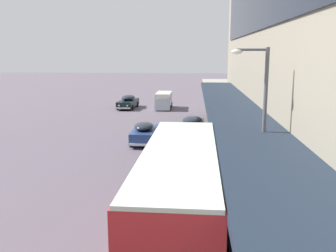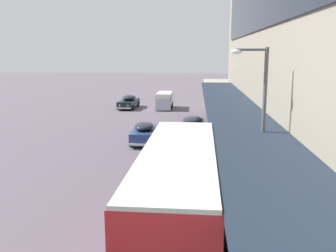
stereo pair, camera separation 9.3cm
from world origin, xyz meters
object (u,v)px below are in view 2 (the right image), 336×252
at_px(street_lamp, 259,117).
at_px(fire_hydrant, 259,222).
at_px(pedestrian_at_kerb, 281,203).
at_px(sedan_second_mid, 129,102).
at_px(sedan_oncoming_front, 193,125).
at_px(transit_bus_kerbside_front, 178,191).
at_px(sedan_trailing_mid, 144,133).
at_px(vw_van, 165,100).

bearing_deg(street_lamp, fire_hydrant, -95.32).
bearing_deg(pedestrian_at_kerb, sedan_second_mid, 109.81).
distance_m(sedan_second_mid, street_lamp, 31.30).
height_order(sedan_second_mid, fire_hydrant, sedan_second_mid).
bearing_deg(fire_hydrant, sedan_oncoming_front, 98.44).
height_order(transit_bus_kerbside_front, sedan_second_mid, transit_bus_kerbside_front).
bearing_deg(sedan_trailing_mid, sedan_oncoming_front, 44.50).
relative_size(transit_bus_kerbside_front, sedan_oncoming_front, 2.27).
bearing_deg(street_lamp, sedan_second_mid, 110.09).
xyz_separation_m(sedan_second_mid, fire_hydrant, (10.48, -31.48, -0.30)).
relative_size(vw_van, fire_hydrant, 6.50).
height_order(sedan_trailing_mid, sedan_second_mid, sedan_second_mid).
bearing_deg(sedan_second_mid, pedestrian_at_kerb, -70.19).
height_order(sedan_oncoming_front, sedan_second_mid, sedan_second_mid).
xyz_separation_m(sedan_second_mid, street_lamp, (10.69, -29.24, 3.25)).
height_order(sedan_oncoming_front, sedan_trailing_mid, sedan_trailing_mid).
height_order(transit_bus_kerbside_front, sedan_trailing_mid, transit_bus_kerbside_front).
distance_m(vw_van, pedestrian_at_kerb, 31.95).
relative_size(sedan_oncoming_front, fire_hydrant, 6.19).
xyz_separation_m(transit_bus_kerbside_front, pedestrian_at_kerb, (3.71, 1.15, -0.80)).
bearing_deg(pedestrian_at_kerb, transit_bus_kerbside_front, -162.74).
bearing_deg(sedan_second_mid, street_lamp, -69.91).
xyz_separation_m(sedan_oncoming_front, street_lamp, (2.79, -15.16, 3.30)).
xyz_separation_m(pedestrian_at_kerb, fire_hydrant, (-0.78, -0.20, -0.69)).
bearing_deg(fire_hydrant, transit_bus_kerbside_front, -161.98).
bearing_deg(transit_bus_kerbside_front, fire_hydrant, 18.02).
bearing_deg(sedan_second_mid, transit_bus_kerbside_front, -76.88).
xyz_separation_m(sedan_trailing_mid, vw_van, (0.02, 17.50, 0.32)).
bearing_deg(sedan_trailing_mid, fire_hydrant, -66.13).
distance_m(pedestrian_at_kerb, fire_hydrant, 1.06).
distance_m(vw_van, street_lamp, 29.98).
bearing_deg(vw_van, sedan_second_mid, 178.88).
distance_m(transit_bus_kerbside_front, pedestrian_at_kerb, 3.97).
distance_m(transit_bus_kerbside_front, vw_van, 32.51).
relative_size(sedan_oncoming_front, sedan_second_mid, 0.85).
xyz_separation_m(transit_bus_kerbside_front, sedan_oncoming_front, (0.34, 18.35, -1.24)).
height_order(sedan_trailing_mid, pedestrian_at_kerb, pedestrian_at_kerb).
distance_m(sedan_oncoming_front, street_lamp, 15.76).
height_order(pedestrian_at_kerb, fire_hydrant, pedestrian_at_kerb).
distance_m(transit_bus_kerbside_front, fire_hydrant, 3.41).
height_order(sedan_oncoming_front, vw_van, vw_van).
relative_size(sedan_second_mid, fire_hydrant, 7.24).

